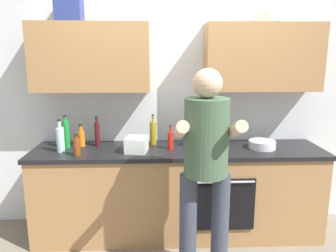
# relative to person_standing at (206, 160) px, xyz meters

# --- Properties ---
(ground_plane) EXTENTS (12.00, 12.00, 0.00)m
(ground_plane) POSITION_rel_person_standing_xyz_m (-0.17, 0.69, -1.01)
(ground_plane) COLOR #756B5B
(back_wall_unit) EXTENTS (4.00, 0.38, 2.50)m
(back_wall_unit) POSITION_rel_person_standing_xyz_m (-0.17, 0.96, 0.48)
(back_wall_unit) COLOR silver
(back_wall_unit) RESTS_ON ground
(counter) EXTENTS (2.84, 0.67, 0.90)m
(counter) POSITION_rel_person_standing_xyz_m (-0.16, 0.69, -0.56)
(counter) COLOR #A37547
(counter) RESTS_ON ground
(person_standing) EXTENTS (0.49, 0.45, 1.71)m
(person_standing) POSITION_rel_person_standing_xyz_m (0.00, 0.00, 0.00)
(person_standing) COLOR #383D4C
(person_standing) RESTS_ON ground
(bottle_juice) EXTENTS (0.07, 0.07, 0.23)m
(bottle_juice) POSITION_rel_person_standing_xyz_m (-1.13, 0.82, -0.02)
(bottle_juice) COLOR orange
(bottle_juice) RESTS_ON counter
(bottle_hotsauce) EXTENTS (0.06, 0.06, 0.24)m
(bottle_hotsauce) POSITION_rel_person_standing_xyz_m (-0.24, 0.68, -0.02)
(bottle_hotsauce) COLOR red
(bottle_hotsauce) RESTS_ON counter
(bottle_soy) EXTENTS (0.06, 0.06, 0.26)m
(bottle_soy) POSITION_rel_person_standing_xyz_m (0.01, 0.75, 0.00)
(bottle_soy) COLOR black
(bottle_soy) RESTS_ON counter
(bottle_oil) EXTENTS (0.06, 0.06, 0.31)m
(bottle_oil) POSITION_rel_person_standing_xyz_m (-0.41, 0.84, 0.01)
(bottle_oil) COLOR olive
(bottle_oil) RESTS_ON counter
(bottle_soda) EXTENTS (0.07, 0.07, 0.33)m
(bottle_soda) POSITION_rel_person_standing_xyz_m (-1.26, 0.76, 0.03)
(bottle_soda) COLOR #198C33
(bottle_soda) RESTS_ON counter
(bottle_vinegar) EXTENTS (0.06, 0.06, 0.20)m
(bottle_vinegar) POSITION_rel_person_standing_xyz_m (-1.10, 0.51, -0.03)
(bottle_vinegar) COLOR brown
(bottle_vinegar) RESTS_ON counter
(bottle_wine) EXTENTS (0.05, 0.05, 0.30)m
(bottle_wine) POSITION_rel_person_standing_xyz_m (-0.97, 0.82, 0.02)
(bottle_wine) COLOR #471419
(bottle_wine) RESTS_ON counter
(bottle_water) EXTENTS (0.07, 0.07, 0.31)m
(bottle_water) POSITION_rel_person_standing_xyz_m (-1.28, 0.63, 0.02)
(bottle_water) COLOR silver
(bottle_water) RESTS_ON counter
(cup_coffee) EXTENTS (0.07, 0.07, 0.09)m
(cup_coffee) POSITION_rel_person_standing_xyz_m (0.09, 0.68, -0.06)
(cup_coffee) COLOR white
(cup_coffee) RESTS_ON counter
(cup_tea) EXTENTS (0.09, 0.09, 0.09)m
(cup_tea) POSITION_rel_person_standing_xyz_m (-0.07, 0.82, -0.07)
(cup_tea) COLOR #33598C
(cup_tea) RESTS_ON counter
(mixing_bowl) EXTENTS (0.26, 0.26, 0.08)m
(mixing_bowl) POSITION_rel_person_standing_xyz_m (0.66, 0.67, -0.07)
(mixing_bowl) COLOR silver
(mixing_bowl) RESTS_ON counter
(potted_herb) EXTENTS (0.14, 0.14, 0.26)m
(potted_herb) POSITION_rel_person_standing_xyz_m (0.18, 0.83, 0.02)
(potted_herb) COLOR #9E6647
(potted_herb) RESTS_ON counter
(grocery_bag_produce) EXTENTS (0.22, 0.24, 0.14)m
(grocery_bag_produce) POSITION_rel_person_standing_xyz_m (-0.57, 0.60, -0.04)
(grocery_bag_produce) COLOR silver
(grocery_bag_produce) RESTS_ON counter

